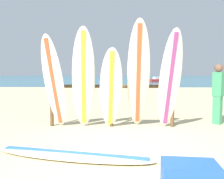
{
  "coord_description": "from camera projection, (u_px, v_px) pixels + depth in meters",
  "views": [
    {
      "loc": [
        -0.11,
        -3.34,
        1.34
      ],
      "look_at": [
        -0.31,
        2.8,
        0.9
      ],
      "focal_mm": 38.19,
      "sensor_mm": 36.0,
      "label": 1
    }
  ],
  "objects": [
    {
      "name": "small_boat_offshore",
      "position": [
        156.0,
        80.0,
        34.5
      ],
      "size": [
        2.61,
        2.1,
        0.71
      ],
      "color": "#B22D28",
      "rests_on": "ocean_water"
    },
    {
      "name": "ocean_water",
      "position": [
        120.0,
        78.0,
        61.24
      ],
      "size": [
        120.0,
        80.0,
        0.01
      ],
      "primitive_type": "cube",
      "color": "teal",
      "rests_on": "ground"
    },
    {
      "name": "ground_plane",
      "position": [
        127.0,
        166.0,
        3.42
      ],
      "size": [
        120.0,
        120.0,
        0.0
      ],
      "primitive_type": "plane",
      "color": "beige"
    },
    {
      "name": "surfboard_leaning_far_left",
      "position": [
        54.0,
        83.0,
        5.55
      ],
      "size": [
        0.6,
        0.93,
        2.18
      ],
      "color": "white",
      "rests_on": "ground"
    },
    {
      "name": "surfboard_leaning_center",
      "position": [
        138.0,
        77.0,
        5.5
      ],
      "size": [
        0.56,
        1.17,
        2.48
      ],
      "color": "white",
      "rests_on": "ground"
    },
    {
      "name": "surfboard_rack",
      "position": [
        112.0,
        96.0,
        5.87
      ],
      "size": [
        3.1,
        0.09,
        1.15
      ],
      "color": "brown",
      "rests_on": "ground"
    },
    {
      "name": "surfboard_lying_on_sand",
      "position": [
        73.0,
        155.0,
        3.79
      ],
      "size": [
        2.69,
        1.09,
        0.08
      ],
      "color": "beige",
      "rests_on": "ground"
    },
    {
      "name": "beachgoer_standing",
      "position": [
        218.0,
        91.0,
        6.13
      ],
      "size": [
        0.28,
        0.29,
        1.56
      ],
      "color": "#3F9966",
      "rests_on": "ground"
    },
    {
      "name": "surfboard_leaning_left",
      "position": [
        84.0,
        79.0,
        5.55
      ],
      "size": [
        0.64,
        0.86,
        2.35
      ],
      "color": "white",
      "rests_on": "ground"
    },
    {
      "name": "surfboard_leaning_center_left",
      "position": [
        111.0,
        90.0,
        5.49
      ],
      "size": [
        0.61,
        0.84,
        1.89
      ],
      "color": "white",
      "rests_on": "ground"
    },
    {
      "name": "surfboard_leaning_center_right",
      "position": [
        170.0,
        81.0,
        5.47
      ],
      "size": [
        0.61,
        0.85,
        2.31
      ],
      "color": "white",
      "rests_on": "ground"
    },
    {
      "name": "cooler_box",
      "position": [
        190.0,
        179.0,
        2.59
      ],
      "size": [
        0.63,
        0.45,
        0.36
      ],
      "primitive_type": "cube",
      "rotation": [
        0.0,
        0.0,
        -0.08
      ],
      "color": "blue",
      "rests_on": "ground"
    }
  ]
}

